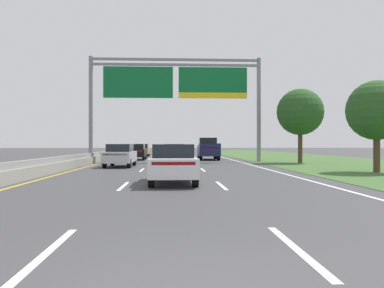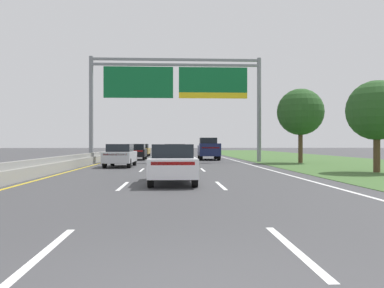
{
  "view_description": "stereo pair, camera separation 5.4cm",
  "coord_description": "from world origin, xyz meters",
  "px_view_note": "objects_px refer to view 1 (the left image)",
  "views": [
    {
      "loc": [
        -0.03,
        -4.33,
        1.59
      ],
      "look_at": [
        1.25,
        20.6,
        1.57
      ],
      "focal_mm": 36.71,
      "sensor_mm": 36.0,
      "label": 1
    },
    {
      "loc": [
        0.03,
        -4.34,
        1.59
      ],
      "look_at": [
        1.25,
        20.6,
        1.57
      ],
      "focal_mm": 36.71,
      "sensor_mm": 36.0,
      "label": 2
    }
  ],
  "objects_px": {
    "car_grey_centre_lane_sedan": "(175,153)",
    "roadside_tree_mid": "(300,112)",
    "roadside_tree_near": "(377,111)",
    "pickup_truck_navy": "(208,149)",
    "car_gold_left_lane_sedan": "(142,150)",
    "car_silver_left_lane_sedan": "(120,155)",
    "car_black_left_lane_sedan": "(136,152)",
    "car_white_centre_lane_sedan": "(173,163)",
    "overhead_sign_gantry": "(176,87)"
  },
  "relations": [
    {
      "from": "pickup_truck_navy",
      "to": "car_silver_left_lane_sedan",
      "type": "height_order",
      "value": "pickup_truck_navy"
    },
    {
      "from": "overhead_sign_gantry",
      "to": "car_gold_left_lane_sedan",
      "type": "xyz_separation_m",
      "value": [
        -4.14,
        15.46,
        -5.72
      ]
    },
    {
      "from": "roadside_tree_mid",
      "to": "car_gold_left_lane_sedan",
      "type": "bearing_deg",
      "value": 128.63
    },
    {
      "from": "car_grey_centre_lane_sedan",
      "to": "roadside_tree_near",
      "type": "distance_m",
      "value": 16.03
    },
    {
      "from": "pickup_truck_navy",
      "to": "car_silver_left_lane_sedan",
      "type": "distance_m",
      "value": 13.84
    },
    {
      "from": "car_silver_left_lane_sedan",
      "to": "roadside_tree_near",
      "type": "relative_size",
      "value": 0.87
    },
    {
      "from": "overhead_sign_gantry",
      "to": "car_black_left_lane_sedan",
      "type": "bearing_deg",
      "value": 128.55
    },
    {
      "from": "roadside_tree_mid",
      "to": "car_white_centre_lane_sedan",
      "type": "bearing_deg",
      "value": -123.33
    },
    {
      "from": "roadside_tree_near",
      "to": "roadside_tree_mid",
      "type": "relative_size",
      "value": 0.83
    },
    {
      "from": "pickup_truck_navy",
      "to": "car_gold_left_lane_sedan",
      "type": "distance_m",
      "value": 12.96
    },
    {
      "from": "overhead_sign_gantry",
      "to": "car_grey_centre_lane_sedan",
      "type": "xyz_separation_m",
      "value": [
        -0.1,
        -1.88,
        -5.72
      ]
    },
    {
      "from": "pickup_truck_navy",
      "to": "car_black_left_lane_sedan",
      "type": "relative_size",
      "value": 1.24
    },
    {
      "from": "car_gold_left_lane_sedan",
      "to": "car_white_centre_lane_sedan",
      "type": "bearing_deg",
      "value": -173.14
    },
    {
      "from": "roadside_tree_near",
      "to": "car_grey_centre_lane_sedan",
      "type": "bearing_deg",
      "value": 134.33
    },
    {
      "from": "car_grey_centre_lane_sedan",
      "to": "roadside_tree_mid",
      "type": "xyz_separation_m",
      "value": [
        10.31,
        -0.63,
        3.38
      ]
    },
    {
      "from": "pickup_truck_navy",
      "to": "car_grey_centre_lane_sedan",
      "type": "distance_m",
      "value": 7.54
    },
    {
      "from": "car_silver_left_lane_sedan",
      "to": "roadside_tree_mid",
      "type": "distance_m",
      "value": 15.18
    },
    {
      "from": "pickup_truck_navy",
      "to": "car_gold_left_lane_sedan",
      "type": "height_order",
      "value": "pickup_truck_navy"
    },
    {
      "from": "overhead_sign_gantry",
      "to": "car_black_left_lane_sedan",
      "type": "relative_size",
      "value": 3.42
    },
    {
      "from": "overhead_sign_gantry",
      "to": "pickup_truck_navy",
      "type": "relative_size",
      "value": 2.77
    },
    {
      "from": "car_silver_left_lane_sedan",
      "to": "car_grey_centre_lane_sedan",
      "type": "height_order",
      "value": "same"
    },
    {
      "from": "overhead_sign_gantry",
      "to": "car_silver_left_lane_sedan",
      "type": "height_order",
      "value": "overhead_sign_gantry"
    },
    {
      "from": "car_black_left_lane_sedan",
      "to": "car_white_centre_lane_sedan",
      "type": "distance_m",
      "value": 23.58
    },
    {
      "from": "pickup_truck_navy",
      "to": "car_grey_centre_lane_sedan",
      "type": "bearing_deg",
      "value": 154.55
    },
    {
      "from": "car_silver_left_lane_sedan",
      "to": "car_black_left_lane_sedan",
      "type": "distance_m",
      "value": 11.81
    },
    {
      "from": "car_white_centre_lane_sedan",
      "to": "roadside_tree_mid",
      "type": "height_order",
      "value": "roadside_tree_mid"
    },
    {
      "from": "pickup_truck_navy",
      "to": "car_gold_left_lane_sedan",
      "type": "bearing_deg",
      "value": 36.43
    },
    {
      "from": "overhead_sign_gantry",
      "to": "car_gold_left_lane_sedan",
      "type": "bearing_deg",
      "value": 105.0
    },
    {
      "from": "overhead_sign_gantry",
      "to": "car_white_centre_lane_sedan",
      "type": "distance_m",
      "value": 19.33
    },
    {
      "from": "pickup_truck_navy",
      "to": "car_gold_left_lane_sedan",
      "type": "relative_size",
      "value": 1.23
    },
    {
      "from": "car_silver_left_lane_sedan",
      "to": "car_gold_left_lane_sedan",
      "type": "height_order",
      "value": "same"
    },
    {
      "from": "pickup_truck_navy",
      "to": "roadside_tree_near",
      "type": "bearing_deg",
      "value": -155.64
    },
    {
      "from": "car_black_left_lane_sedan",
      "to": "car_grey_centre_lane_sedan",
      "type": "bearing_deg",
      "value": -151.07
    },
    {
      "from": "pickup_truck_navy",
      "to": "roadside_tree_near",
      "type": "height_order",
      "value": "roadside_tree_near"
    },
    {
      "from": "overhead_sign_gantry",
      "to": "roadside_tree_near",
      "type": "relative_size",
      "value": 2.96
    },
    {
      "from": "roadside_tree_mid",
      "to": "overhead_sign_gantry",
      "type": "bearing_deg",
      "value": 166.24
    },
    {
      "from": "car_grey_centre_lane_sedan",
      "to": "roadside_tree_mid",
      "type": "distance_m",
      "value": 10.87
    },
    {
      "from": "car_grey_centre_lane_sedan",
      "to": "car_gold_left_lane_sedan",
      "type": "bearing_deg",
      "value": 13.92
    },
    {
      "from": "car_grey_centre_lane_sedan",
      "to": "car_black_left_lane_sedan",
      "type": "xyz_separation_m",
      "value": [
        -3.76,
        6.72,
        0.0
      ]
    },
    {
      "from": "car_gold_left_lane_sedan",
      "to": "roadside_tree_near",
      "type": "bearing_deg",
      "value": -151.85
    },
    {
      "from": "car_gold_left_lane_sedan",
      "to": "roadside_tree_near",
      "type": "xyz_separation_m",
      "value": [
        15.09,
        -28.64,
        2.6
      ]
    },
    {
      "from": "car_black_left_lane_sedan",
      "to": "car_white_centre_lane_sedan",
      "type": "relative_size",
      "value": 1.0
    },
    {
      "from": "roadside_tree_mid",
      "to": "car_silver_left_lane_sedan",
      "type": "bearing_deg",
      "value": -162.43
    },
    {
      "from": "car_gold_left_lane_sedan",
      "to": "car_white_centre_lane_sedan",
      "type": "relative_size",
      "value": 1.0
    },
    {
      "from": "pickup_truck_navy",
      "to": "roadside_tree_near",
      "type": "distance_m",
      "value": 19.73
    },
    {
      "from": "car_silver_left_lane_sedan",
      "to": "roadside_tree_near",
      "type": "bearing_deg",
      "value": -111.59
    },
    {
      "from": "car_gold_left_lane_sedan",
      "to": "roadside_tree_near",
      "type": "distance_m",
      "value": 32.48
    },
    {
      "from": "overhead_sign_gantry",
      "to": "pickup_truck_navy",
      "type": "distance_m",
      "value": 8.01
    },
    {
      "from": "overhead_sign_gantry",
      "to": "roadside_tree_mid",
      "type": "bearing_deg",
      "value": -13.76
    },
    {
      "from": "car_black_left_lane_sedan",
      "to": "roadside_tree_near",
      "type": "height_order",
      "value": "roadside_tree_near"
    }
  ]
}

